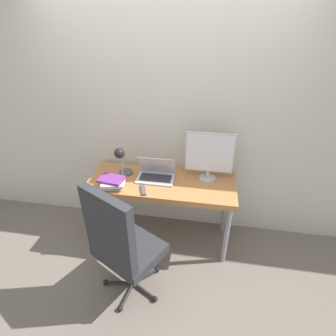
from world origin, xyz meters
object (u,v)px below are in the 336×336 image
monitor (209,155)px  laptop (156,174)px  desk_lamp (121,158)px  book_stack (113,183)px  office_chair (121,242)px

monitor → laptop: bearing=-170.1°
desk_lamp → book_stack: size_ratio=1.33×
office_chair → monitor: bearing=53.4°
laptop → office_chair: office_chair is taller
laptop → desk_lamp: desk_lamp is taller
office_chair → book_stack: bearing=113.9°
laptop → office_chair: bearing=-99.5°
laptop → monitor: bearing=9.9°
office_chair → laptop: bearing=80.5°
laptop → desk_lamp: size_ratio=1.06×
monitor → office_chair: (-0.65, -0.88, -0.40)m
monitor → book_stack: (-0.90, -0.32, -0.21)m
desk_lamp → laptop: bearing=8.8°
monitor → desk_lamp: size_ratio=1.40×
monitor → desk_lamp: monitor is taller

